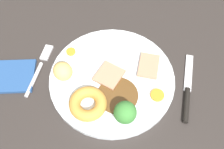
% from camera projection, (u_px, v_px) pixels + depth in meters
% --- Properties ---
extents(dining_table, '(1.20, 0.84, 0.04)m').
position_uv_depth(dining_table, '(121.00, 85.00, 0.62)').
color(dining_table, '#2B2623').
rests_on(dining_table, ground).
extents(dinner_plate, '(0.29, 0.29, 0.01)m').
position_uv_depth(dinner_plate, '(112.00, 78.00, 0.60)').
color(dinner_plate, white).
rests_on(dinner_plate, dining_table).
extents(gravy_pool, '(0.09, 0.09, 0.00)m').
position_uv_depth(gravy_pool, '(119.00, 95.00, 0.56)').
color(gravy_pool, '#563819').
rests_on(gravy_pool, dinner_plate).
extents(meat_slice_main, '(0.05, 0.07, 0.01)m').
position_uv_depth(meat_slice_main, '(149.00, 66.00, 0.60)').
color(meat_slice_main, tan).
rests_on(meat_slice_main, dinner_plate).
extents(meat_slice_under, '(0.07, 0.08, 0.01)m').
position_uv_depth(meat_slice_under, '(109.00, 74.00, 0.59)').
color(meat_slice_under, tan).
rests_on(meat_slice_under, dinner_plate).
extents(yorkshire_pudding, '(0.08, 0.08, 0.03)m').
position_uv_depth(yorkshire_pudding, '(88.00, 104.00, 0.54)').
color(yorkshire_pudding, '#C68938').
rests_on(yorkshire_pudding, dinner_plate).
extents(roast_potato_left, '(0.06, 0.06, 0.04)m').
position_uv_depth(roast_potato_left, '(63.00, 71.00, 0.58)').
color(roast_potato_left, '#D8B260').
rests_on(roast_potato_left, dinner_plate).
extents(carrot_coin_front, '(0.02, 0.02, 0.01)m').
position_uv_depth(carrot_coin_front, '(71.00, 52.00, 0.63)').
color(carrot_coin_front, orange).
rests_on(carrot_coin_front, dinner_plate).
extents(carrot_coin_back, '(0.03, 0.03, 0.01)m').
position_uv_depth(carrot_coin_back, '(157.00, 95.00, 0.56)').
color(carrot_coin_back, orange).
rests_on(carrot_coin_back, dinner_plate).
extents(broccoli_floret, '(0.05, 0.05, 0.05)m').
position_uv_depth(broccoli_floret, '(125.00, 113.00, 0.51)').
color(broccoli_floret, '#8CB766').
rests_on(broccoli_floret, dinner_plate).
extents(fork, '(0.02, 0.15, 0.01)m').
position_uv_depth(fork, '(39.00, 68.00, 0.62)').
color(fork, silver).
rests_on(fork, dining_table).
extents(knife, '(0.02, 0.19, 0.01)m').
position_uv_depth(knife, '(187.00, 92.00, 0.58)').
color(knife, black).
rests_on(knife, dining_table).
extents(folded_napkin, '(0.13, 0.11, 0.01)m').
position_uv_depth(folded_napkin, '(11.00, 76.00, 0.60)').
color(folded_napkin, navy).
rests_on(folded_napkin, dining_table).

